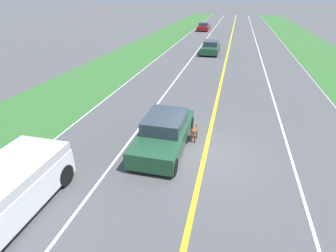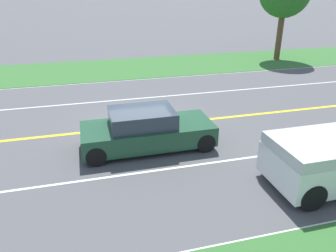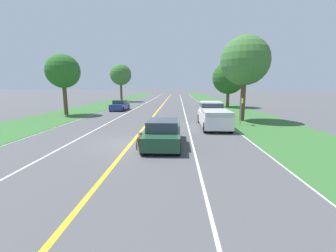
{
  "view_description": "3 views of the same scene",
  "coord_description": "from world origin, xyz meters",
  "px_view_note": "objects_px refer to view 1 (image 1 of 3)",
  "views": [
    {
      "loc": [
        -0.74,
        9.5,
        6.1
      ],
      "look_at": [
        1.66,
        -0.11,
        1.04
      ],
      "focal_mm": 28.0,
      "sensor_mm": 36.0,
      "label": 1
    },
    {
      "loc": [
        12.13,
        -2.14,
        5.42
      ],
      "look_at": [
        1.9,
        0.58,
        0.76
      ],
      "focal_mm": 35.0,
      "sensor_mm": 36.0,
      "label": 2
    },
    {
      "loc": [
        2.65,
        -12.28,
        3.23
      ],
      "look_at": [
        2.11,
        0.11,
        1.02
      ],
      "focal_mm": 24.0,
      "sensor_mm": 36.0,
      "label": 3
    }
  ],
  "objects_px": {
    "ego_car": "(164,132)",
    "dog": "(194,131)",
    "car_trailing_near": "(211,48)",
    "car_trailing_mid": "(204,27)"
  },
  "relations": [
    {
      "from": "dog",
      "to": "car_trailing_mid",
      "type": "height_order",
      "value": "car_trailing_mid"
    },
    {
      "from": "ego_car",
      "to": "car_trailing_mid",
      "type": "relative_size",
      "value": 1.01
    },
    {
      "from": "car_trailing_near",
      "to": "car_trailing_mid",
      "type": "distance_m",
      "value": 20.08
    },
    {
      "from": "ego_car",
      "to": "dog",
      "type": "bearing_deg",
      "value": -149.62
    },
    {
      "from": "dog",
      "to": "car_trailing_mid",
      "type": "relative_size",
      "value": 0.25
    },
    {
      "from": "ego_car",
      "to": "dog",
      "type": "xyz_separation_m",
      "value": [
        -1.21,
        -0.71,
        -0.15
      ]
    },
    {
      "from": "car_trailing_mid",
      "to": "dog",
      "type": "bearing_deg",
      "value": 96.47
    },
    {
      "from": "dog",
      "to": "car_trailing_mid",
      "type": "xyz_separation_m",
      "value": [
        4.5,
        -39.64,
        0.11
      ]
    },
    {
      "from": "ego_car",
      "to": "car_trailing_near",
      "type": "xyz_separation_m",
      "value": [
        0.07,
        -20.53,
        -0.03
      ]
    },
    {
      "from": "car_trailing_near",
      "to": "dog",
      "type": "bearing_deg",
      "value": 93.67
    }
  ]
}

